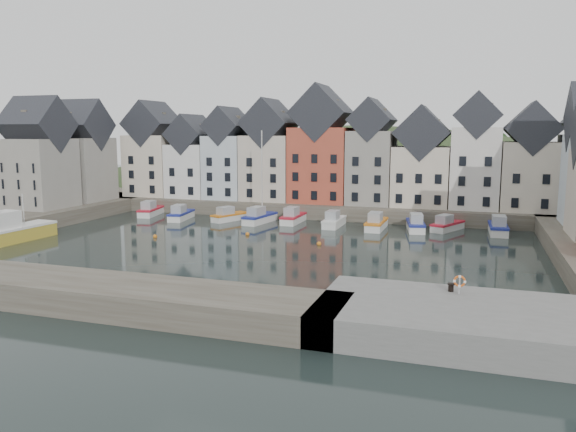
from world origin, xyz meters
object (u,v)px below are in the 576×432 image
at_px(life_ring_post, 460,282).
at_px(boat_a, 151,211).
at_px(boat_d, 259,217).
at_px(large_vessel, 8,231).
at_px(mooring_bollard, 451,287).

bearing_deg(life_ring_post, boat_a, 142.03).
height_order(boat_d, life_ring_post, boat_d).
relative_size(large_vessel, mooring_bollard, 19.93).
distance_m(large_vessel, mooring_bollard, 50.93).
distance_m(boat_a, boat_d, 18.40).
bearing_deg(boat_a, boat_d, -15.71).
bearing_deg(boat_d, large_vessel, -127.16).
distance_m(boat_a, mooring_bollard, 57.69).
xyz_separation_m(boat_d, mooring_bollard, (27.16, -33.99, 1.46)).
bearing_deg(large_vessel, boat_a, 83.15).
bearing_deg(large_vessel, mooring_bollard, -10.55).
relative_size(boat_a, life_ring_post, 5.33).
bearing_deg(mooring_bollard, boat_d, 128.63).
xyz_separation_m(boat_d, life_ring_post, (27.71, -34.51, 2.01)).
relative_size(boat_d, mooring_bollard, 23.39).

